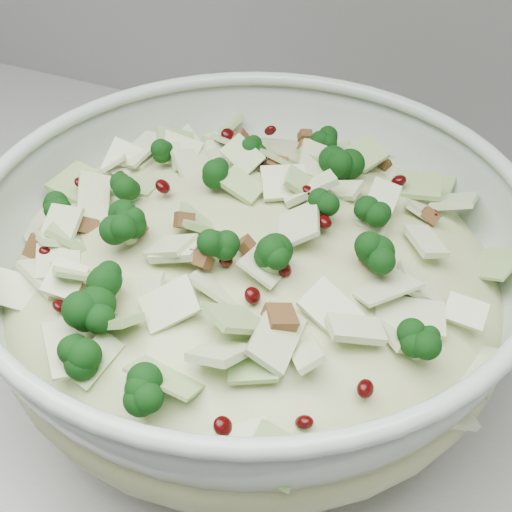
{
  "coord_description": "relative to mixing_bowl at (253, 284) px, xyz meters",
  "views": [
    {
      "loc": [
        -0.44,
        1.23,
        1.36
      ],
      "look_at": [
        -0.6,
        1.6,
        1.02
      ],
      "focal_mm": 50.0,
      "sensor_mm": 36.0,
      "label": 1
    }
  ],
  "objects": [
    {
      "name": "mixing_bowl",
      "position": [
        0.0,
        0.0,
        0.0
      ],
      "size": [
        0.52,
        0.52,
        0.17
      ],
      "rotation": [
        0.0,
        0.0,
        -0.33
      ],
      "color": "#B4C7B8",
      "rests_on": "counter"
    },
    {
      "name": "salad",
      "position": [
        -0.0,
        0.0,
        0.03
      ],
      "size": [
        0.4,
        0.4,
        0.17
      ],
      "rotation": [
        0.0,
        0.0,
        -0.06
      ],
      "color": "beige",
      "rests_on": "mixing_bowl"
    }
  ]
}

